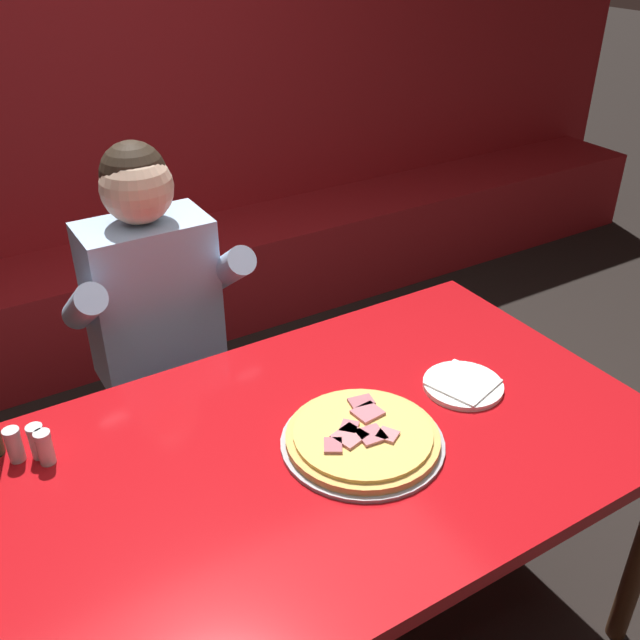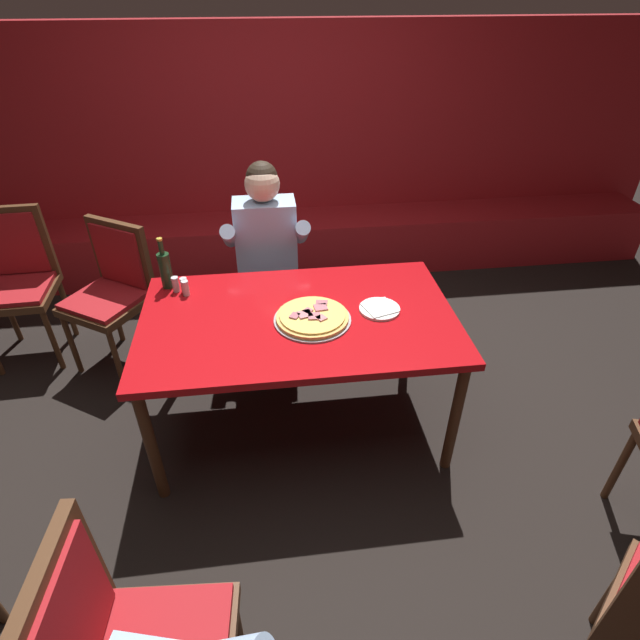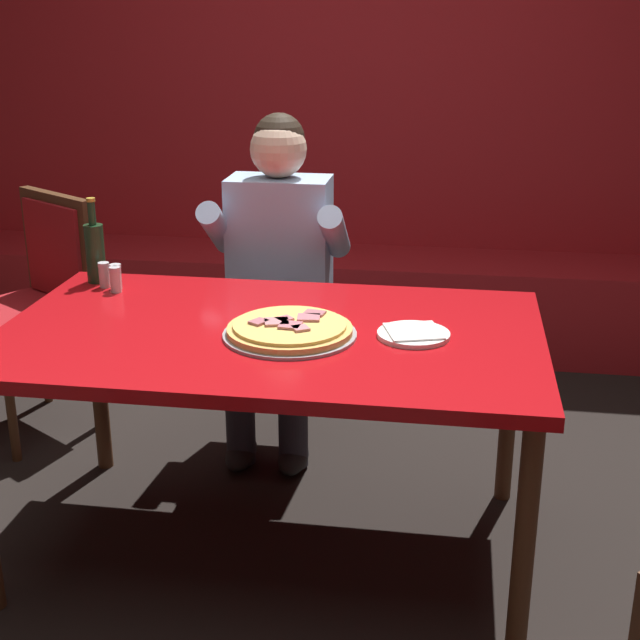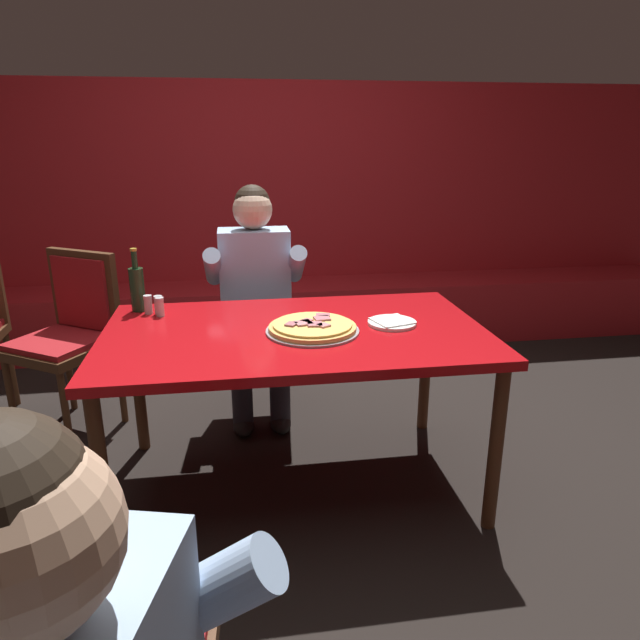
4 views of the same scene
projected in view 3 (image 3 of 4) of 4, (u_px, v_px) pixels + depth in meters
ground_plane at (275, 546)px, 2.87m from camera, size 24.00×24.00×0.00m
booth_wall_panel at (356, 147)px, 4.58m from camera, size 6.80×0.16×1.90m
booth_bench at (347, 299)px, 4.52m from camera, size 6.46×0.48×0.46m
main_dining_table at (271, 350)px, 2.64m from camera, size 1.59×0.96×0.74m
pizza at (290, 330)px, 2.56m from camera, size 0.39×0.39×0.05m
plate_white_paper at (414, 334)px, 2.55m from camera, size 0.21×0.21×0.02m
beer_bottle at (95, 251)px, 3.03m from camera, size 0.07×0.07×0.29m
shaker_parmesan at (116, 278)px, 2.97m from camera, size 0.04×0.04×0.09m
shaker_red_pepper_flakes at (104, 276)px, 2.99m from camera, size 0.04×0.04×0.09m
shaker_black_pepper at (116, 281)px, 2.94m from camera, size 0.04×0.04×0.09m
diner_seated_blue_shirt at (276, 271)px, 3.33m from camera, size 0.53×0.53×1.27m
dining_chair_near_left at (36, 295)px, 3.53m from camera, size 0.61×0.61×0.95m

